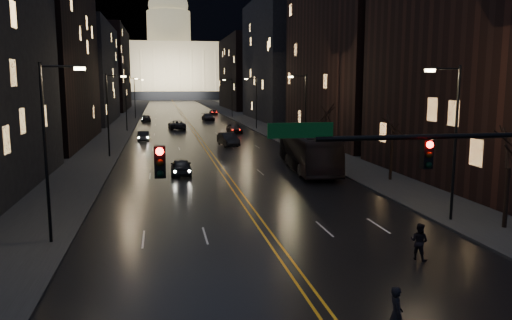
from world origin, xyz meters
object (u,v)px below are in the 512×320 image
receding_car_a (228,139)px  pedestrian_a (396,314)px  traffic_signal (488,166)px  bus (308,150)px  pedestrian_b (419,241)px  oncoming_car_b (144,136)px  oncoming_car_a (181,167)px

receding_car_a → pedestrian_a: pedestrian_a is taller
traffic_signal → pedestrian_a: traffic_signal is taller
bus → receding_car_a: bus is taller
traffic_signal → pedestrian_a: bearing=-155.2°
pedestrian_a → receding_car_a: bearing=7.1°
bus → pedestrian_b: bus is taller
traffic_signal → oncoming_car_b: size_ratio=4.04×
traffic_signal → pedestrian_b: 6.25m
bus → pedestrian_b: 23.93m
pedestrian_b → receding_car_a: bearing=-33.5°
oncoming_car_a → pedestrian_a: size_ratio=2.44×
oncoming_car_a → receding_car_a: size_ratio=0.84×
oncoming_car_a → pedestrian_b: size_ratio=2.53×
traffic_signal → bus: size_ratio=1.28×
pedestrian_a → bus: bearing=-2.9°
oncoming_car_a → oncoming_car_b: oncoming_car_a is taller
pedestrian_b → traffic_signal: bearing=141.4°
oncoming_car_b → pedestrian_a: size_ratio=2.39×
bus → pedestrian_b: bearing=-89.9°
pedestrian_a → pedestrian_b: bearing=-25.0°
bus → pedestrian_a: (-6.27, -30.42, -0.99)m
pedestrian_a → oncoming_car_a: bearing=18.9°
traffic_signal → pedestrian_b: bearing=88.9°
bus → oncoming_car_a: size_ratio=3.10×
bus → oncoming_car_b: bearing=124.7°
bus → receding_car_a: (-4.85, 19.25, -1.03)m
traffic_signal → bus: traffic_signal is taller
oncoming_car_a → oncoming_car_b: bearing=-81.1°
oncoming_car_a → pedestrian_b: bearing=113.1°
bus → oncoming_car_a: bearing=-173.8°
bus → oncoming_car_b: (-15.71, 27.11, -1.18)m
traffic_signal → receding_car_a: traffic_signal is taller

